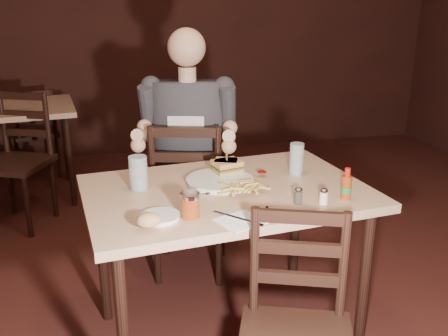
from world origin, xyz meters
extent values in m
plane|color=#3E1B16|center=(0.00, 3.50, 1.40)|extent=(6.00, 0.00, 6.00)
cube|color=tan|center=(-0.02, 0.27, 0.75)|extent=(1.32, 0.96, 0.04)
cylinder|color=black|center=(-0.52, -0.12, 0.36)|extent=(0.05, 0.05, 0.73)
cylinder|color=black|center=(-0.59, 0.54, 0.36)|extent=(0.05, 0.05, 0.73)
cylinder|color=black|center=(0.55, 0.00, 0.36)|extent=(0.05, 0.05, 0.73)
cylinder|color=black|center=(0.47, 0.66, 0.36)|extent=(0.05, 0.05, 0.73)
cube|color=tan|center=(-1.19, 2.40, 0.75)|extent=(0.89, 0.89, 0.04)
cylinder|color=black|center=(-0.83, 2.12, 0.36)|extent=(0.04, 0.04, 0.73)
cylinder|color=black|center=(-0.91, 2.75, 0.36)|extent=(0.04, 0.04, 0.73)
cylinder|color=white|center=(-0.03, 0.34, 0.78)|extent=(0.33, 0.33, 0.02)
ellipsoid|color=maroon|center=(0.18, 0.39, 0.79)|extent=(0.05, 0.05, 0.01)
cylinder|color=silver|center=(-0.40, 0.36, 0.85)|extent=(0.09, 0.09, 0.15)
cylinder|color=silver|center=(0.35, 0.38, 0.85)|extent=(0.07, 0.07, 0.15)
cube|color=white|center=(-0.05, -0.08, 0.77)|extent=(0.21, 0.20, 0.00)
cube|color=silver|center=(-0.05, -0.06, 0.78)|extent=(0.16, 0.17, 0.01)
cube|color=silver|center=(0.06, -0.05, 0.78)|extent=(0.06, 0.15, 0.00)
cylinder|color=white|center=(-0.35, 0.01, 0.78)|extent=(0.17, 0.17, 0.01)
ellipsoid|color=tan|center=(-0.39, -0.07, 0.81)|extent=(0.10, 0.09, 0.05)
camera|label=1|loc=(-0.50, -1.75, 1.57)|focal=40.00mm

